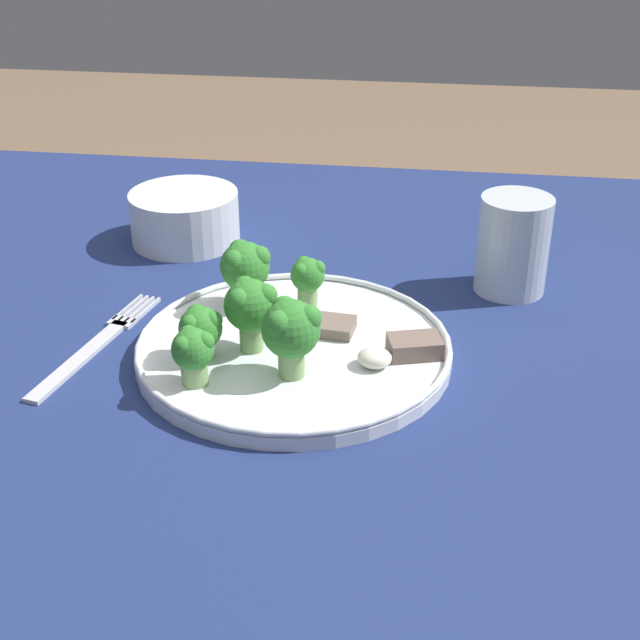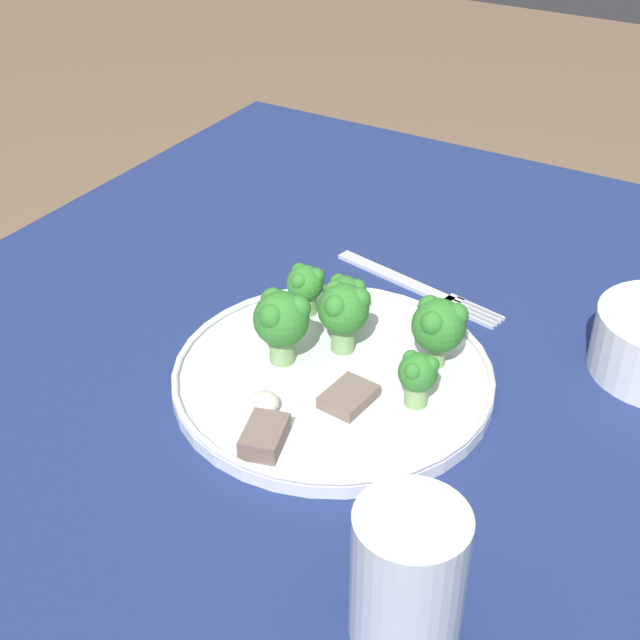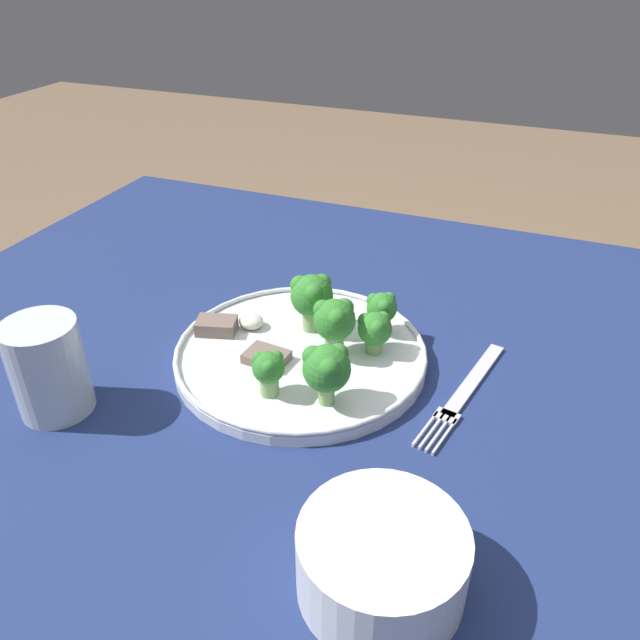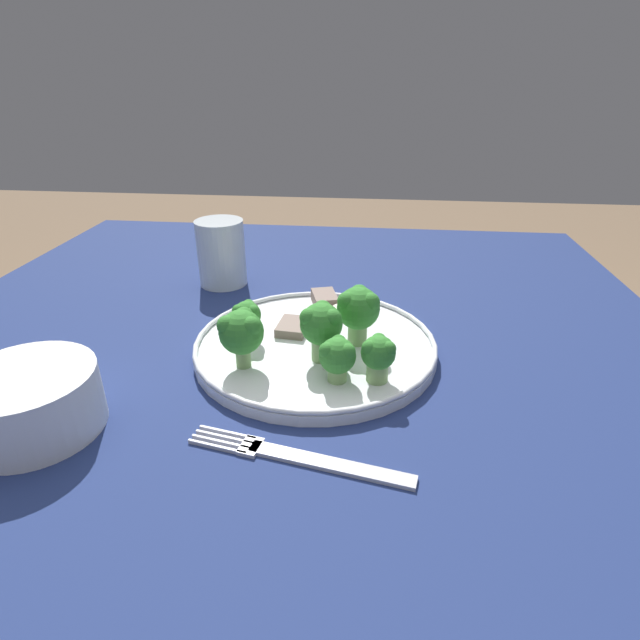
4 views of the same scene
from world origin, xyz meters
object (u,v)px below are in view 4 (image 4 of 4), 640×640
at_px(dinner_plate, 315,345).
at_px(cream_bowl, 30,403).
at_px(fork, 300,458).
at_px(drinking_glass, 222,256).

bearing_deg(dinner_plate, cream_bowl, 124.62).
distance_m(dinner_plate, fork, 0.18).
xyz_separation_m(dinner_plate, drinking_glass, (0.20, 0.17, 0.04)).
relative_size(dinner_plate, fork, 1.40).
bearing_deg(cream_bowl, dinner_plate, -55.38).
bearing_deg(cream_bowl, drinking_glass, -11.69).
distance_m(fork, cream_bowl, 0.25).
xyz_separation_m(cream_bowl, drinking_glass, (0.36, -0.08, 0.02)).
xyz_separation_m(dinner_plate, fork, (-0.18, -0.01, -0.01)).
bearing_deg(fork, drinking_glass, 24.58).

